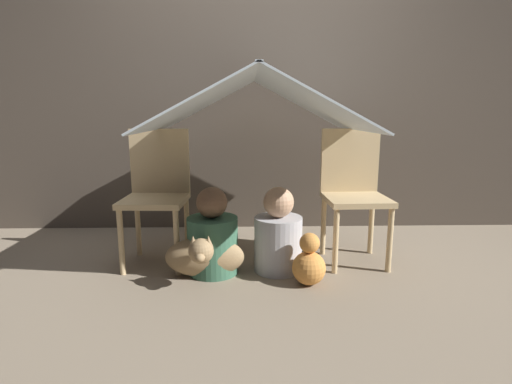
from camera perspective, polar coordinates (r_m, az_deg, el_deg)
The scene contains 9 objects.
ground_plane at distance 2.56m, azimuth 0.12°, elevation -11.74°, with size 8.80×8.80×0.00m, color gray.
wall_back at distance 3.47m, azimuth -0.40°, elevation 15.39°, with size 7.00×0.05×2.50m.
chair_left at distance 2.75m, azimuth -13.97°, elevation 0.30°, with size 0.42×0.42×0.90m.
chair_right at distance 2.78m, azimuth 13.74°, elevation 0.43°, with size 0.42×0.42×0.90m.
sheet_canopy at distance 2.56m, azimuth 0.00°, elevation 12.87°, with size 1.33×1.20×0.36m.
person_front at distance 2.54m, azimuth -6.22°, elevation -6.58°, with size 0.32×0.32×0.55m.
person_second at distance 2.56m, azimuth 3.19°, elevation -6.36°, with size 0.30×0.30×0.55m.
dog at distance 2.49m, azimuth -7.39°, elevation -9.08°, with size 0.49×0.37×0.32m.
plush_toy at distance 2.41m, azimuth 7.58°, elevation -10.11°, with size 0.20×0.20×0.32m.
Camera 1 is at (-0.07, -2.36, 1.01)m, focal length 28.00 mm.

